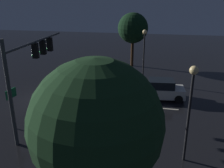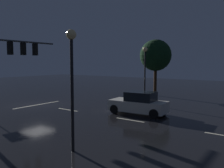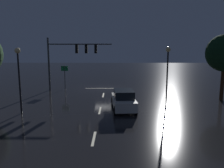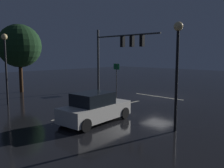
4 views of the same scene
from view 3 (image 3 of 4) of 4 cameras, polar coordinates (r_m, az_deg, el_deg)
The scene contains 10 objects.
ground_plane at distance 29.87m, azimuth -1.77°, elevation -1.05°, with size 80.00×80.00×0.00m, color black.
traffic_signal_assembly at distance 28.56m, azimuth -9.70°, elevation 7.28°, with size 7.66×0.47×6.32m.
lane_dash_far at distance 25.96m, azimuth -2.13°, elevation -2.71°, with size 2.20×0.16×0.01m, color beige.
lane_dash_mid at distance 20.15m, azimuth -2.94°, elevation -6.41°, with size 2.20×0.16×0.01m, color beige.
lane_dash_near at distance 14.50m, azimuth -4.43°, elevation -13.04°, with size 2.20×0.16×0.01m, color beige.
stop_bar at distance 29.83m, azimuth -1.77°, elevation -1.06°, with size 5.00×0.16×0.01m, color beige.
car_approaching at distance 20.37m, azimuth 2.83°, elevation -3.92°, with size 2.20×4.48×1.70m.
street_lamp_left_kerb at distance 22.07m, azimuth 13.34°, elevation 4.53°, with size 0.44×0.44×5.32m.
street_lamp_right_kerb at distance 19.97m, azimuth -21.73°, elevation 3.54°, with size 0.44×0.44×5.30m.
route_sign at distance 29.99m, azimuth -11.42°, elevation 2.84°, with size 0.90×0.19×2.90m.
Camera 3 is at (-1.24, 29.31, 5.63)m, focal length 37.66 mm.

